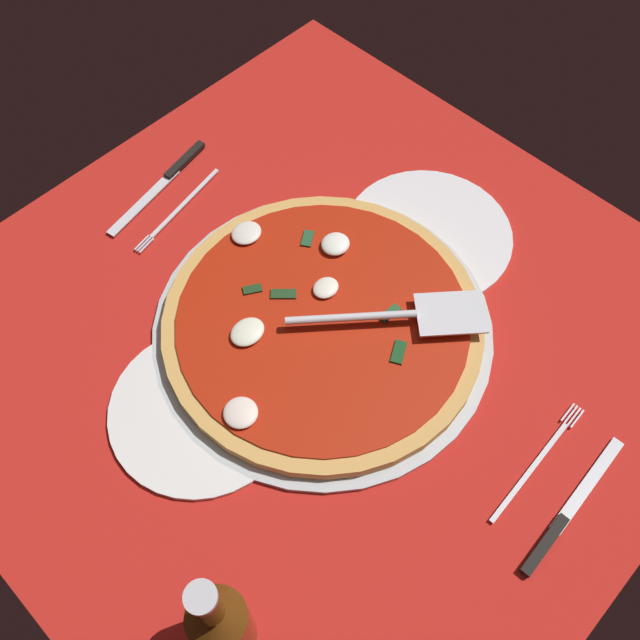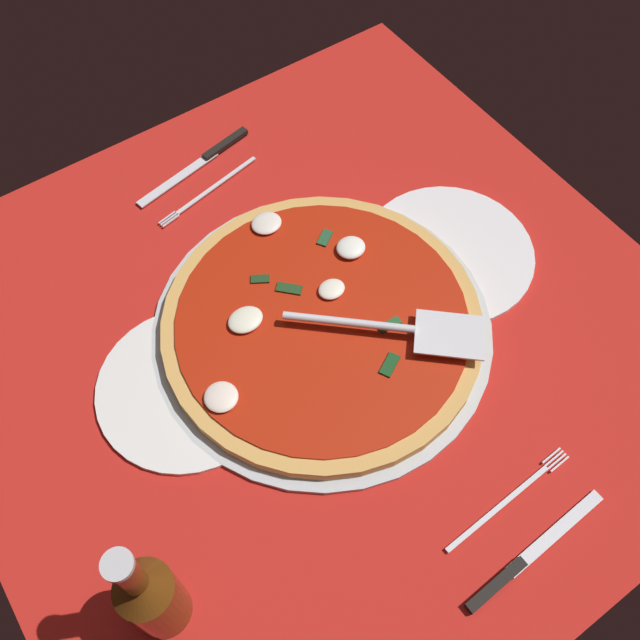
{
  "view_description": "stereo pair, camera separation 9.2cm",
  "coord_description": "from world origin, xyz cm",
  "px_view_note": "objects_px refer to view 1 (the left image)",
  "views": [
    {
      "loc": [
        -33.37,
        -32.95,
        80.71
      ],
      "look_at": [
        0.97,
        0.47,
        2.11
      ],
      "focal_mm": 40.23,
      "sensor_mm": 36.0,
      "label": 1
    },
    {
      "loc": [
        -26.36,
        -38.89,
        80.71
      ],
      "look_at": [
        0.97,
        0.47,
        2.11
      ],
      "focal_mm": 40.23,
      "sensor_mm": 36.0,
      "label": 2
    }
  ],
  "objects_px": {
    "place_setting_near": "(551,491)",
    "beer_bottle": "(220,623)",
    "pizza_server": "(401,315)",
    "dinner_plate_left": "(202,409)",
    "place_setting_far": "(172,195)",
    "dinner_plate_right": "(428,235)",
    "pizza": "(319,320)"
  },
  "relations": [
    {
      "from": "place_setting_near",
      "to": "beer_bottle",
      "type": "height_order",
      "value": "beer_bottle"
    },
    {
      "from": "place_setting_far",
      "to": "beer_bottle",
      "type": "relative_size",
      "value": 1.01
    },
    {
      "from": "dinner_plate_left",
      "to": "beer_bottle",
      "type": "height_order",
      "value": "beer_bottle"
    },
    {
      "from": "place_setting_near",
      "to": "place_setting_far",
      "type": "relative_size",
      "value": 0.97
    },
    {
      "from": "pizza",
      "to": "beer_bottle",
      "type": "height_order",
      "value": "beer_bottle"
    },
    {
      "from": "pizza",
      "to": "place_setting_far",
      "type": "distance_m",
      "value": 0.31
    },
    {
      "from": "dinner_plate_left",
      "to": "pizza_server",
      "type": "xyz_separation_m",
      "value": [
        0.25,
        -0.1,
        0.04
      ]
    },
    {
      "from": "dinner_plate_right",
      "to": "place_setting_far",
      "type": "xyz_separation_m",
      "value": [
        -0.2,
        0.32,
        -0.0
      ]
    },
    {
      "from": "dinner_plate_left",
      "to": "place_setting_near",
      "type": "bearing_deg",
      "value": -59.68
    },
    {
      "from": "dinner_plate_left",
      "to": "beer_bottle",
      "type": "xyz_separation_m",
      "value": [
        -0.15,
        -0.21,
        0.08
      ]
    },
    {
      "from": "dinner_plate_right",
      "to": "beer_bottle",
      "type": "bearing_deg",
      "value": -161.15
    },
    {
      "from": "dinner_plate_left",
      "to": "pizza_server",
      "type": "relative_size",
      "value": 1.08
    },
    {
      "from": "pizza",
      "to": "pizza_server",
      "type": "height_order",
      "value": "pizza_server"
    },
    {
      "from": "dinner_plate_left",
      "to": "pizza",
      "type": "relative_size",
      "value": 0.55
    },
    {
      "from": "place_setting_near",
      "to": "dinner_plate_left",
      "type": "bearing_deg",
      "value": 117.77
    },
    {
      "from": "place_setting_near",
      "to": "place_setting_far",
      "type": "xyz_separation_m",
      "value": [
        -0.02,
        0.66,
        0.0
      ]
    },
    {
      "from": "pizza_server",
      "to": "place_setting_far",
      "type": "height_order",
      "value": "pizza_server"
    },
    {
      "from": "pizza_server",
      "to": "place_setting_far",
      "type": "distance_m",
      "value": 0.4
    },
    {
      "from": "pizza",
      "to": "place_setting_near",
      "type": "xyz_separation_m",
      "value": [
        0.03,
        -0.34,
        -0.02
      ]
    },
    {
      "from": "pizza_server",
      "to": "dinner_plate_left",
      "type": "bearing_deg",
      "value": -159.61
    },
    {
      "from": "pizza",
      "to": "place_setting_near",
      "type": "distance_m",
      "value": 0.35
    },
    {
      "from": "dinner_plate_left",
      "to": "place_setting_far",
      "type": "height_order",
      "value": "place_setting_far"
    },
    {
      "from": "dinner_plate_right",
      "to": "place_setting_far",
      "type": "relative_size",
      "value": 1.1
    },
    {
      "from": "dinner_plate_left",
      "to": "place_setting_near",
      "type": "distance_m",
      "value": 0.42
    },
    {
      "from": "dinner_plate_left",
      "to": "pizza_server",
      "type": "bearing_deg",
      "value": -21.62
    },
    {
      "from": "dinner_plate_right",
      "to": "pizza",
      "type": "bearing_deg",
      "value": 178.18
    },
    {
      "from": "pizza_server",
      "to": "place_setting_far",
      "type": "bearing_deg",
      "value": 139.96
    },
    {
      "from": "dinner_plate_right",
      "to": "place_setting_near",
      "type": "bearing_deg",
      "value": -118.89
    },
    {
      "from": "pizza_server",
      "to": "place_setting_near",
      "type": "bearing_deg",
      "value": -55.82
    },
    {
      "from": "dinner_plate_right",
      "to": "beer_bottle",
      "type": "height_order",
      "value": "beer_bottle"
    },
    {
      "from": "dinner_plate_right",
      "to": "dinner_plate_left",
      "type": "bearing_deg",
      "value": 176.27
    },
    {
      "from": "pizza_server",
      "to": "place_setting_far",
      "type": "relative_size",
      "value": 0.98
    }
  ]
}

